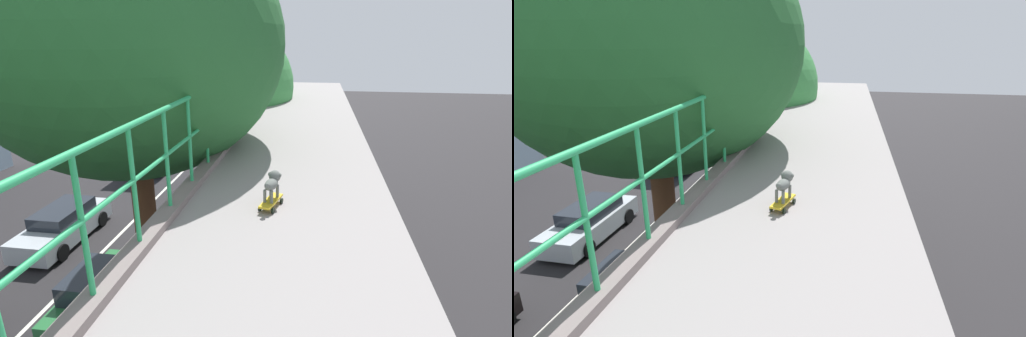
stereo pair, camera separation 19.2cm
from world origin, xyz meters
TOP-DOWN VIEW (x-y plane):
  - car_green_fifth at (-4.77, 8.02)m, footprint 1.76×3.96m
  - car_silver_sixth at (-8.56, 11.86)m, footprint 1.86×4.59m
  - city_bus at (-8.58, 24.24)m, footprint 2.66×10.22m
  - roadside_tree_mid at (-1.94, 5.61)m, footprint 5.42×5.42m
  - roadside_tree_far at (-2.19, 11.42)m, footprint 5.58×5.58m
  - roadside_tree_farthest at (-2.08, 16.75)m, footprint 4.39×4.39m
  - toy_skateboard at (0.84, 3.09)m, footprint 0.26×0.47m
  - small_dog at (0.85, 3.14)m, footprint 0.20×0.37m

SIDE VIEW (x-z plane):
  - car_silver_sixth at x=-8.56m, z-range -0.03..1.40m
  - car_green_fifth at x=-4.77m, z-range -0.03..1.44m
  - city_bus at x=-8.58m, z-range 0.22..3.43m
  - roadside_tree_farthest at x=-2.08m, z-range 1.98..9.43m
  - toy_skateboard at x=0.84m, z-range 6.09..6.18m
  - small_dog at x=0.85m, z-range 6.20..6.52m
  - roadside_tree_far at x=-2.19m, z-range 2.04..10.72m
  - roadside_tree_mid at x=-1.94m, z-range 2.71..12.82m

